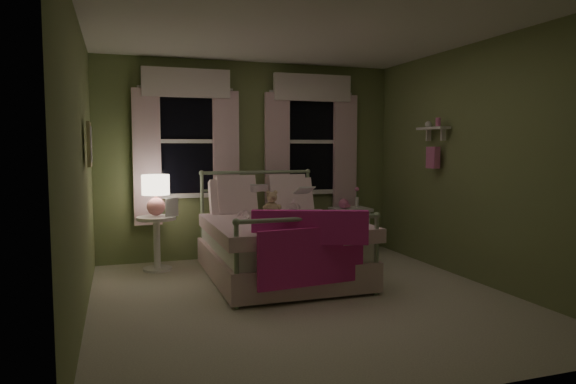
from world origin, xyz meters
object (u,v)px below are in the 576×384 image
object	(u,v)px
table_lamp	(156,191)
nightstand_right	(350,215)
bed	(278,243)
child_right	(290,193)
nightstand_left	(157,236)
teddy_bear	(272,205)
child_left	(245,193)

from	to	relation	value
table_lamp	nightstand_right	distance (m)	2.61
bed	child_right	world-z (taller)	child_right
nightstand_left	table_lamp	bearing A→B (deg)	-90.00
table_lamp	nightstand_left	bearing A→B (deg)	90.00
teddy_bear	nightstand_right	world-z (taller)	teddy_bear
bed	nightstand_right	bearing A→B (deg)	32.45
child_left	table_lamp	world-z (taller)	child_left
child_left	nightstand_right	bearing A→B (deg)	-160.25
table_lamp	bed	bearing A→B (deg)	-30.56
child_left	table_lamp	bearing A→B (deg)	-13.02
child_right	table_lamp	world-z (taller)	child_right
bed	child_right	size ratio (longest dim) A/B	2.90
table_lamp	nightstand_right	size ratio (longest dim) A/B	0.76
bed	table_lamp	xyz separation A→B (m)	(-1.29, 0.76, 0.57)
bed	nightstand_left	distance (m)	1.49
table_lamp	teddy_bear	bearing A→B (deg)	-21.10
child_left	nightstand_left	distance (m)	1.18
nightstand_left	table_lamp	world-z (taller)	table_lamp
table_lamp	nightstand_right	world-z (taller)	table_lamp
child_left	teddy_bear	distance (m)	0.35
child_right	nightstand_right	world-z (taller)	child_right
bed	child_right	bearing A→B (deg)	56.40
child_left	teddy_bear	xyz separation A→B (m)	(0.28, -0.16, -0.14)
teddy_bear	table_lamp	distance (m)	1.39
child_right	child_left	bearing A→B (deg)	15.04
teddy_bear	child_left	bearing A→B (deg)	150.50
bed	nightstand_left	size ratio (longest dim) A/B	3.13
bed	nightstand_left	xyz separation A→B (m)	(-1.29, 0.76, 0.03)
teddy_bear	table_lamp	bearing A→B (deg)	158.90
nightstand_left	child_right	bearing A→B (deg)	-12.18
child_right	table_lamp	size ratio (longest dim) A/B	1.44
child_left	table_lamp	size ratio (longest dim) A/B	1.48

